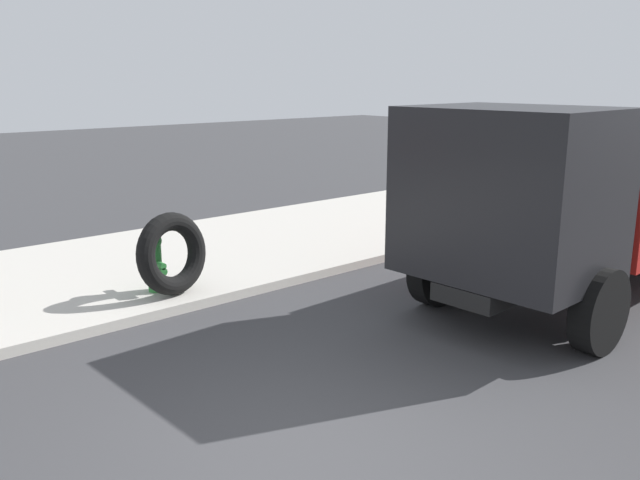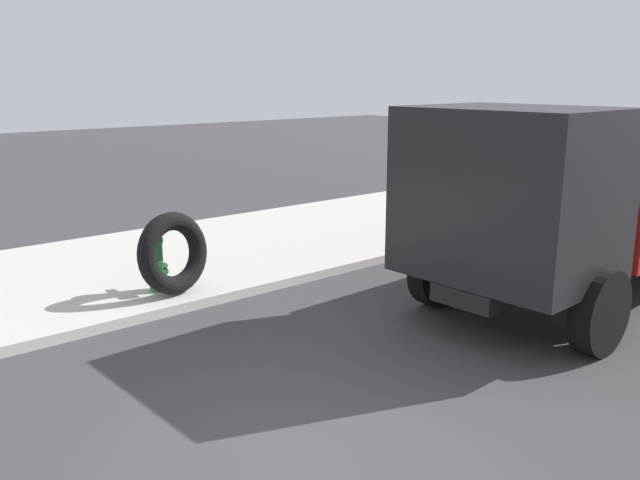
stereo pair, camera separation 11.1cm
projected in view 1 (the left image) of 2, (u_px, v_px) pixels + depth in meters
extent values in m
plane|color=#38383A|center=(306.00, 451.00, 6.16)|extent=(80.00, 80.00, 0.00)
cube|color=#BCB7AD|center=(53.00, 283.00, 10.91)|extent=(36.00, 5.00, 0.15)
cylinder|color=#2D8438|center=(155.00, 268.00, 10.20)|extent=(0.22, 0.22, 0.73)
sphere|color=#2D8438|center=(153.00, 241.00, 10.10)|extent=(0.26, 0.26, 0.26)
cylinder|color=#2D8438|center=(161.00, 265.00, 10.03)|extent=(0.10, 0.18, 0.10)
cylinder|color=#2D8438|center=(148.00, 260.00, 10.33)|extent=(0.10, 0.18, 0.10)
cylinder|color=#2D8438|center=(161.00, 271.00, 10.05)|extent=(0.12, 0.18, 0.12)
torus|color=black|center=(172.00, 254.00, 9.98)|extent=(1.31, 0.68, 1.28)
cube|color=red|center=(626.00, 186.00, 11.12)|extent=(4.88, 2.65, 1.60)
cube|color=black|center=(509.00, 193.00, 8.68)|extent=(2.08, 2.56, 2.20)
cube|color=black|center=(590.00, 251.00, 10.62)|extent=(7.02, 1.12, 0.24)
cylinder|color=black|center=(600.00, 311.00, 8.24)|extent=(1.11, 0.33, 1.10)
cylinder|color=black|center=(437.00, 269.00, 10.02)|extent=(1.11, 0.33, 1.10)
cylinder|color=black|center=(582.00, 225.00, 13.05)|extent=(1.11, 0.33, 1.10)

